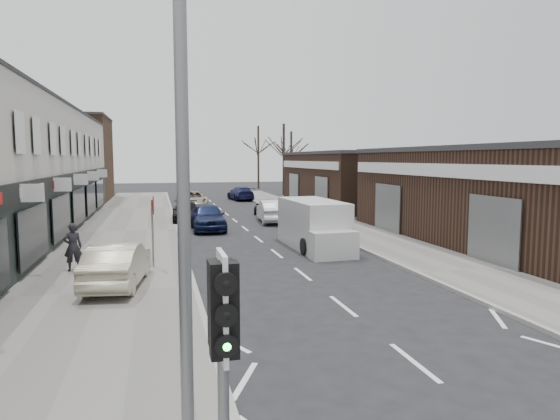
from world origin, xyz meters
TOP-DOWN VIEW (x-y plane):
  - ground at (0.00, 0.00)m, footprint 160.00×160.00m
  - pavement_left at (-6.75, 22.00)m, footprint 5.50×64.00m
  - pavement_right at (5.75, 22.00)m, footprint 3.50×64.00m
  - brick_block_far at (-13.50, 45.00)m, footprint 8.00×10.00m
  - right_unit_near at (12.50, 14.00)m, footprint 10.00×18.00m
  - right_unit_far at (12.50, 34.00)m, footprint 10.00×16.00m
  - tree_far_a at (9.00, 48.00)m, footprint 3.60×3.60m
  - tree_far_b at (11.50, 54.00)m, footprint 3.60×3.60m
  - tree_far_c at (8.50, 60.00)m, footprint 3.60×3.60m
  - traffic_light at (-4.40, -2.02)m, footprint 0.28×0.60m
  - street_lamp at (-4.53, -0.80)m, footprint 2.23×0.22m
  - warning_sign at (-5.16, 12.00)m, footprint 0.12×0.80m
  - white_van at (2.00, 14.90)m, footprint 2.17×5.75m
  - sedan_on_pavement at (-6.27, 9.40)m, footprint 2.02×4.38m
  - pedestrian at (-7.98, 12.02)m, footprint 0.72×0.57m
  - parked_car_left_a at (-2.20, 21.93)m, footprint 1.85×4.58m
  - parked_car_left_b at (-3.17, 26.09)m, footprint 1.98×4.53m
  - parked_car_left_c at (-2.20, 35.16)m, footprint 2.43×5.10m
  - parked_car_right_a at (2.20, 24.48)m, footprint 1.91×4.54m
  - parked_car_right_b at (2.65, 27.61)m, footprint 1.60×3.89m
  - parked_car_right_c at (3.06, 42.04)m, footprint 2.32×4.80m

SIDE VIEW (x-z plane):
  - ground at x=0.00m, z-range 0.00..0.00m
  - tree_far_a at x=9.00m, z-range -4.00..4.00m
  - tree_far_b at x=11.50m, z-range -3.75..3.75m
  - tree_far_c at x=8.50m, z-range -4.25..4.25m
  - pavement_left at x=-6.75m, z-range 0.00..0.12m
  - pavement_right at x=5.75m, z-range 0.00..0.12m
  - parked_car_left_b at x=-3.17m, z-range 0.00..1.30m
  - parked_car_right_b at x=2.65m, z-range 0.00..1.32m
  - parked_car_right_c at x=3.06m, z-range 0.00..1.35m
  - parked_car_left_c at x=-2.20m, z-range 0.00..1.40m
  - parked_car_right_a at x=2.20m, z-range 0.00..1.46m
  - parked_car_left_a at x=-2.20m, z-range 0.00..1.56m
  - sedan_on_pavement at x=-6.27m, z-range 0.12..1.51m
  - pedestrian at x=-7.98m, z-range 0.12..1.85m
  - white_van at x=2.00m, z-range -0.06..2.15m
  - warning_sign at x=-5.16m, z-range 0.85..3.55m
  - right_unit_near at x=12.50m, z-range 0.00..4.50m
  - right_unit_far at x=12.50m, z-range 0.00..4.50m
  - traffic_light at x=-4.40m, z-range 0.86..3.96m
  - brick_block_far at x=-13.50m, z-range 0.00..8.00m
  - street_lamp at x=-4.53m, z-range 0.62..8.62m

